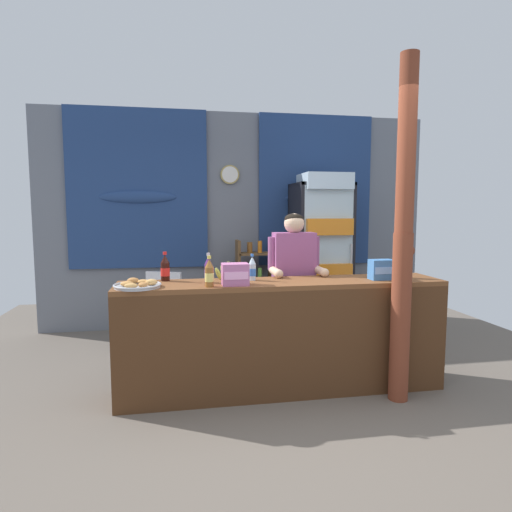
# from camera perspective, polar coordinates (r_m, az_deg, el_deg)

# --- Properties ---
(ground_plane) EXTENTS (6.86, 6.86, 0.00)m
(ground_plane) POSITION_cam_1_polar(r_m,az_deg,el_deg) (4.51, 0.69, -14.13)
(ground_plane) COLOR #665B51
(back_wall_curtained) EXTENTS (5.17, 0.22, 2.84)m
(back_wall_curtained) POSITION_cam_1_polar(r_m,az_deg,el_deg) (5.84, -2.57, 5.26)
(back_wall_curtained) COLOR slate
(back_wall_curtained) RESTS_ON ground
(stall_counter) EXTENTS (2.77, 0.52, 0.96)m
(stall_counter) POSITION_cam_1_polar(r_m,az_deg,el_deg) (3.65, 3.90, -9.44)
(stall_counter) COLOR brown
(stall_counter) RESTS_ON ground
(timber_post) EXTENTS (0.18, 0.16, 2.75)m
(timber_post) POSITION_cam_1_polar(r_m,az_deg,el_deg) (3.62, 18.90, 2.01)
(timber_post) COLOR brown
(timber_post) RESTS_ON ground
(drink_fridge) EXTENTS (0.70, 0.71, 2.01)m
(drink_fridge) POSITION_cam_1_polar(r_m,az_deg,el_deg) (5.58, 8.59, 1.30)
(drink_fridge) COLOR black
(drink_fridge) RESTS_ON ground
(bottle_shelf_rack) EXTENTS (0.48, 0.28, 1.18)m
(bottle_shelf_rack) POSITION_cam_1_polar(r_m,az_deg,el_deg) (5.61, -0.15, -3.57)
(bottle_shelf_rack) COLOR brown
(bottle_shelf_rack) RESTS_ON ground
(plastic_lawn_chair) EXTENTS (0.57, 0.57, 0.86)m
(plastic_lawn_chair) POSITION_cam_1_polar(r_m,az_deg,el_deg) (4.96, -12.62, -6.45)
(plastic_lawn_chair) COLOR silver
(plastic_lawn_chair) RESTS_ON ground
(shopkeeper) EXTENTS (0.50, 0.42, 1.53)m
(shopkeeper) POSITION_cam_1_polar(r_m,az_deg,el_deg) (4.13, 5.03, -2.29)
(shopkeeper) COLOR #28282D
(shopkeeper) RESTS_ON ground
(soda_bottle_orange_soda) EXTENTS (0.09, 0.09, 0.29)m
(soda_bottle_orange_soda) POSITION_cam_1_polar(r_m,az_deg,el_deg) (4.03, 18.48, -1.00)
(soda_bottle_orange_soda) COLOR orange
(soda_bottle_orange_soda) RESTS_ON stall_counter
(soda_bottle_iced_tea) EXTENTS (0.07, 0.07, 0.25)m
(soda_bottle_iced_tea) POSITION_cam_1_polar(r_m,az_deg,el_deg) (3.39, -6.19, -2.34)
(soda_bottle_iced_tea) COLOR brown
(soda_bottle_iced_tea) RESTS_ON stall_counter
(soda_bottle_cola) EXTENTS (0.08, 0.08, 0.25)m
(soda_bottle_cola) POSITION_cam_1_polar(r_m,az_deg,el_deg) (3.74, -11.93, -1.64)
(soda_bottle_cola) COLOR black
(soda_bottle_cola) RESTS_ON stall_counter
(soda_bottle_grape_soda) EXTENTS (0.07, 0.07, 0.25)m
(soda_bottle_grape_soda) POSITION_cam_1_polar(r_m,az_deg,el_deg) (3.59, -6.31, -1.86)
(soda_bottle_grape_soda) COLOR #56286B
(soda_bottle_grape_soda) RESTS_ON stall_counter
(soda_bottle_water) EXTENTS (0.06, 0.06, 0.23)m
(soda_bottle_water) POSITION_cam_1_polar(r_m,az_deg,el_deg) (3.69, -0.51, -1.75)
(soda_bottle_water) COLOR silver
(soda_bottle_water) RESTS_ON stall_counter
(snack_box_biscuit) EXTENTS (0.20, 0.13, 0.17)m
(snack_box_biscuit) POSITION_cam_1_polar(r_m,az_deg,el_deg) (3.89, 16.24, -1.74)
(snack_box_biscuit) COLOR #3D75B7
(snack_box_biscuit) RESTS_ON stall_counter
(snack_box_wafer) EXTENTS (0.21, 0.16, 0.18)m
(snack_box_wafer) POSITION_cam_1_polar(r_m,az_deg,el_deg) (3.46, -2.78, -2.43)
(snack_box_wafer) COLOR #B76699
(snack_box_wafer) RESTS_ON stall_counter
(pastry_tray) EXTENTS (0.37, 0.37, 0.07)m
(pastry_tray) POSITION_cam_1_polar(r_m,az_deg,el_deg) (3.48, -15.39, -3.69)
(pastry_tray) COLOR #BCBCC1
(pastry_tray) RESTS_ON stall_counter
(banana_bunch) EXTENTS (0.26, 0.06, 0.16)m
(banana_bunch) POSITION_cam_1_polar(r_m,az_deg,el_deg) (3.78, -3.74, -2.17)
(banana_bunch) COLOR #B7C647
(banana_bunch) RESTS_ON stall_counter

